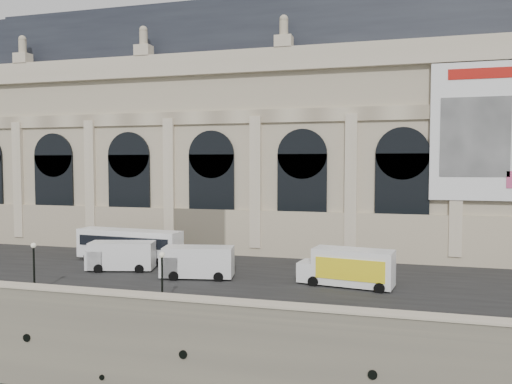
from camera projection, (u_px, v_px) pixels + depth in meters
quay at (274, 261)px, 66.70m from camera, size 160.00×70.00×6.00m
street at (223, 271)px, 46.28m from camera, size 160.00×24.00×0.06m
parapet at (159, 304)px, 33.32m from camera, size 160.00×1.40×1.21m
museum at (221, 134)px, 63.31m from camera, size 69.00×18.70×29.10m
bus_left at (129, 244)px, 50.46m from camera, size 11.36×3.35×3.30m
van_b at (194, 262)px, 43.34m from camera, size 6.56×3.43×2.78m
van_c at (118, 256)px, 46.48m from camera, size 6.48×3.69×2.72m
box_truck at (348, 268)px, 40.46m from camera, size 7.94×3.70×3.08m
lamp_left at (34, 269)px, 38.05m from camera, size 0.40×0.40×3.97m
lamp_right at (162, 280)px, 34.70m from camera, size 0.39×0.39×3.86m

